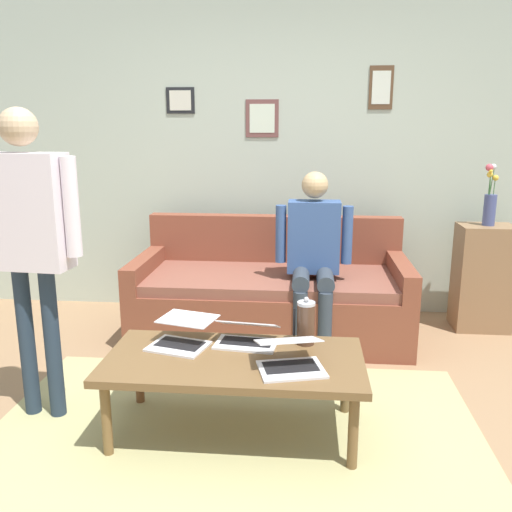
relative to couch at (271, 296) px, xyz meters
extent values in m
plane|color=#947150|center=(0.02, 1.53, -0.30)|extent=(7.68, 7.68, 0.00)
cube|color=tan|center=(0.10, 1.55, -0.30)|extent=(2.62, 1.89, 0.01)
cube|color=#AFBEAC|center=(0.02, -0.67, 1.05)|extent=(7.04, 0.10, 2.70)
cube|color=brown|center=(0.12, -0.62, 1.35)|extent=(0.27, 0.02, 0.31)
cube|color=silver|center=(0.12, -0.61, 1.35)|extent=(0.21, 0.00, 0.23)
cube|color=black|center=(0.81, -0.62, 1.50)|extent=(0.24, 0.02, 0.21)
cube|color=silver|center=(0.81, -0.61, 1.50)|extent=(0.18, 0.00, 0.16)
cube|color=brown|center=(-0.84, -0.62, 1.59)|extent=(0.19, 0.02, 0.34)
cube|color=silver|center=(-0.84, -0.61, 1.59)|extent=(0.15, 0.00, 0.26)
cube|color=brown|center=(0.00, 0.05, -0.09)|extent=(2.06, 0.95, 0.42)
cube|color=brown|center=(0.00, 0.07, 0.16)|extent=(1.82, 0.87, 0.08)
cube|color=brown|center=(0.00, -0.36, 0.35)|extent=(2.06, 0.14, 0.46)
cube|color=brown|center=(-0.97, 0.05, 0.22)|extent=(0.12, 0.95, 0.20)
cube|color=brown|center=(0.97, 0.05, 0.22)|extent=(0.12, 0.95, 0.20)
cube|color=brown|center=(0.10, 1.45, 0.10)|extent=(1.34, 0.67, 0.04)
cylinder|color=brown|center=(-0.50, 1.71, -0.11)|extent=(0.05, 0.05, 0.39)
cylinder|color=brown|center=(0.70, 1.71, -0.11)|extent=(0.05, 0.05, 0.39)
cylinder|color=brown|center=(-0.50, 1.18, -0.11)|extent=(0.05, 0.05, 0.39)
cylinder|color=brown|center=(0.70, 1.18, -0.11)|extent=(0.05, 0.05, 0.39)
cube|color=silver|center=(-0.20, 1.57, 0.13)|extent=(0.36, 0.31, 0.01)
cube|color=black|center=(-0.20, 1.56, 0.14)|extent=(0.29, 0.20, 0.00)
cube|color=silver|center=(-0.18, 1.49, 0.24)|extent=(0.36, 0.29, 0.07)
cube|color=black|center=(-0.18, 1.49, 0.24)|extent=(0.32, 0.26, 0.06)
cube|color=silver|center=(0.42, 1.34, 0.13)|extent=(0.35, 0.30, 0.01)
cube|color=black|center=(0.41, 1.33, 0.14)|extent=(0.28, 0.20, 0.00)
cube|color=silver|center=(0.38, 1.23, 0.25)|extent=(0.35, 0.29, 0.01)
cube|color=white|center=(0.39, 1.23, 0.25)|extent=(0.31, 0.26, 0.01)
cube|color=silver|center=(0.05, 1.28, 0.13)|extent=(0.35, 0.24, 0.01)
cube|color=black|center=(0.05, 1.26, 0.14)|extent=(0.29, 0.15, 0.00)
cube|color=silver|center=(0.05, 1.22, 0.22)|extent=(0.35, 0.21, 0.08)
cube|color=#B7D1F5|center=(0.05, 1.22, 0.22)|extent=(0.32, 0.19, 0.07)
cylinder|color=#4C3323|center=(-0.27, 1.23, 0.24)|extent=(0.10, 0.10, 0.22)
cylinder|color=#B7B7BC|center=(-0.27, 1.23, 0.36)|extent=(0.10, 0.10, 0.02)
sphere|color=#B2B2B7|center=(-0.27, 1.23, 0.38)|extent=(0.03, 0.03, 0.03)
cube|color=black|center=(-0.21, 1.23, 0.25)|extent=(0.01, 0.01, 0.16)
cube|color=olive|center=(-1.67, -0.27, 0.12)|extent=(0.42, 0.32, 0.84)
cylinder|color=#444E83|center=(-1.67, -0.27, 0.66)|extent=(0.09, 0.09, 0.24)
cylinder|color=#3D7038|center=(-1.65, -0.28, 0.85)|extent=(0.01, 0.01, 0.15)
sphere|color=gold|center=(-1.65, -0.28, 0.93)|extent=(0.04, 0.04, 0.04)
cylinder|color=#3D7038|center=(-1.65, -0.26, 0.87)|extent=(0.01, 0.02, 0.18)
sphere|color=yellow|center=(-1.65, -0.26, 0.96)|extent=(0.03, 0.03, 0.03)
cylinder|color=#3D7038|center=(-1.65, -0.27, 0.88)|extent=(0.01, 0.03, 0.20)
sphere|color=#D84F5E|center=(-1.64, -0.27, 0.98)|extent=(0.06, 0.06, 0.06)
cylinder|color=#3D7038|center=(-1.69, -0.27, 0.84)|extent=(0.01, 0.01, 0.13)
sphere|color=gold|center=(-1.69, -0.27, 0.91)|extent=(0.04, 0.04, 0.04)
cylinder|color=#3D7038|center=(-1.67, -0.29, 0.88)|extent=(0.02, 0.01, 0.21)
sphere|color=silver|center=(-1.67, -0.29, 0.99)|extent=(0.05, 0.05, 0.05)
cylinder|color=#243343|center=(1.27, 1.35, 0.12)|extent=(0.09, 0.09, 0.85)
cylinder|color=#243343|center=(1.11, 1.36, 0.12)|extent=(0.09, 0.09, 0.85)
cube|color=silver|center=(1.19, 1.36, 0.85)|extent=(0.44, 0.22, 0.61)
cylinder|color=silver|center=(0.94, 1.38, 0.88)|extent=(0.09, 0.09, 0.51)
sphere|color=tan|center=(1.19, 1.36, 1.28)|extent=(0.20, 0.20, 0.20)
cylinder|color=#313A45|center=(-0.40, 0.51, -0.05)|extent=(0.10, 0.10, 0.50)
cylinder|color=#313A45|center=(-0.23, 0.51, -0.05)|extent=(0.10, 0.10, 0.50)
cylinder|color=#313A45|center=(-0.40, 0.33, 0.25)|extent=(0.12, 0.40, 0.12)
cylinder|color=#313A45|center=(-0.23, 0.33, 0.25)|extent=(0.12, 0.40, 0.12)
cube|color=#365288|center=(-0.32, 0.15, 0.51)|extent=(0.37, 0.20, 0.52)
cylinder|color=#365288|center=(-0.55, 0.20, 0.53)|extent=(0.08, 0.08, 0.42)
cylinder|color=#365288|center=(-0.08, 0.20, 0.53)|extent=(0.08, 0.08, 0.42)
sphere|color=tan|center=(-0.32, 0.15, 0.88)|extent=(0.19, 0.19, 0.19)
camera|label=1|loc=(-0.26, 4.02, 1.28)|focal=37.96mm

